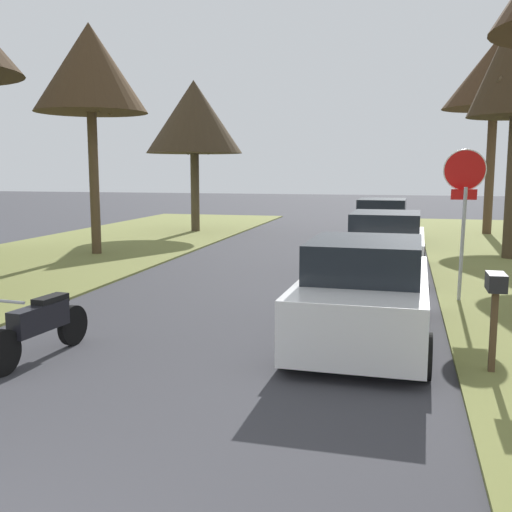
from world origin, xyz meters
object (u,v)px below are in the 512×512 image
object	(u,v)px
street_tree_left_far	(194,118)
parked_sedan_black	(382,223)
parked_sedan_white	(365,293)
parked_sedan_silver	(385,246)
stop_sign_far	(464,192)
street_tree_left_mid_b	(90,69)
street_tree_right_far	(495,76)
parked_motorcycle	(41,325)
curbside_mailbox	(495,294)

from	to	relation	value
street_tree_left_far	parked_sedan_black	distance (m)	8.86
parked_sedan_white	parked_sedan_silver	distance (m)	5.91
stop_sign_far	parked_sedan_white	size ratio (longest dim) A/B	0.66
street_tree_left_mid_b	street_tree_left_far	size ratio (longest dim) A/B	1.11
street_tree_right_far	street_tree_left_mid_b	bearing A→B (deg)	-144.37
street_tree_left_far	parked_sedan_silver	xyz separation A→B (m)	(8.01, -8.62, -3.96)
street_tree_left_far	parked_sedan_silver	world-z (taller)	street_tree_left_far
parked_sedan_black	street_tree_left_mid_b	bearing A→B (deg)	-148.28
street_tree_right_far	parked_sedan_white	xyz separation A→B (m)	(-3.78, -16.27, -5.45)
parked_sedan_white	parked_sedan_silver	world-z (taller)	same
parked_motorcycle	street_tree_left_mid_b	bearing A→B (deg)	114.42
parked_sedan_silver	parked_motorcycle	size ratio (longest dim) A/B	2.17
street_tree_left_far	parked_sedan_black	size ratio (longest dim) A/B	1.38
parked_sedan_white	stop_sign_far	bearing A→B (deg)	61.88
street_tree_right_far	curbside_mailbox	distance (m)	18.37
parked_motorcycle	curbside_mailbox	distance (m)	6.05
parked_motorcycle	curbside_mailbox	xyz separation A→B (m)	(5.97, 0.78, 0.57)
stop_sign_far	street_tree_left_mid_b	xyz separation A→B (m)	(-10.22, 4.34, 3.34)
stop_sign_far	curbside_mailbox	size ratio (longest dim) A/B	2.32
parked_sedan_silver	curbside_mailbox	distance (m)	7.34
parked_sedan_black	parked_motorcycle	world-z (taller)	parked_sedan_black
street_tree_left_mid_b	curbside_mailbox	distance (m)	14.15
street_tree_left_far	parked_motorcycle	distance (m)	17.46
street_tree_left_mid_b	street_tree_left_far	distance (m)	7.20
stop_sign_far	parked_sedan_silver	size ratio (longest dim) A/B	0.66
street_tree_left_mid_b	parked_sedan_silver	distance (m)	10.04
street_tree_left_mid_b	parked_sedan_white	distance (m)	12.31
street_tree_right_far	parked_sedan_silver	world-z (taller)	street_tree_right_far
stop_sign_far	street_tree_left_mid_b	world-z (taller)	street_tree_left_mid_b
street_tree_left_far	parked_sedan_white	xyz separation A→B (m)	(7.89, -14.53, -3.96)
parked_sedan_white	curbside_mailbox	size ratio (longest dim) A/B	3.50
parked_sedan_white	street_tree_left_mid_b	bearing A→B (deg)	139.16
stop_sign_far	parked_sedan_black	world-z (taller)	stop_sign_far
stop_sign_far	parked_sedan_white	bearing A→B (deg)	-118.12
street_tree_left_far	parked_sedan_silver	size ratio (longest dim) A/B	1.38
parked_sedan_black	street_tree_right_far	bearing A→B (deg)	42.74
street_tree_right_far	parked_motorcycle	size ratio (longest dim) A/B	3.64
curbside_mailbox	parked_sedan_black	bearing A→B (deg)	97.77
street_tree_left_far	parked_sedan_silver	bearing A→B (deg)	-47.07
stop_sign_far	street_tree_right_far	bearing A→B (deg)	80.80
parked_sedan_white	street_tree_right_far	bearing A→B (deg)	76.92
parked_sedan_white	parked_motorcycle	size ratio (longest dim) A/B	2.17
street_tree_left_mid_b	parked_motorcycle	world-z (taller)	street_tree_left_mid_b
street_tree_right_far	street_tree_left_far	size ratio (longest dim) A/B	1.22
stop_sign_far	parked_sedan_silver	distance (m)	3.53
street_tree_right_far	parked_sedan_black	xyz separation A→B (m)	(-3.99, -3.68, -5.45)
stop_sign_far	street_tree_left_far	bearing A→B (deg)	129.78
street_tree_right_far	parked_sedan_silver	distance (m)	12.26
parked_sedan_silver	curbside_mailbox	world-z (taller)	parked_sedan_silver
parked_sedan_black	stop_sign_far	bearing A→B (deg)	-79.00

